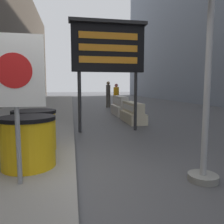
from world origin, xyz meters
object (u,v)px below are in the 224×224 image
object	(u,v)px
traffic_cone_mid	(129,113)
message_board	(108,49)
barrel_drum_middle	(35,130)
barrel_drum_foreground	(28,142)
traffic_cone_near	(121,108)
pedestrian_worker	(116,94)
warning_sign	(15,81)
traffic_light_near_curb	(80,58)
jersey_barrier_cream	(133,113)
pedestrian_passerby	(108,92)
jersey_barrier_white	(120,107)

from	to	relation	value
traffic_cone_mid	message_board	bearing A→B (deg)	-120.11
barrel_drum_middle	barrel_drum_foreground	bearing A→B (deg)	-86.67
traffic_cone_near	traffic_cone_mid	size ratio (longest dim) A/B	1.20
traffic_cone_near	pedestrian_worker	bearing A→B (deg)	83.43
warning_sign	traffic_cone_near	bearing A→B (deg)	68.15
traffic_cone_mid	traffic_light_near_curb	xyz separation A→B (m)	(-1.85, 5.61, 3.00)
message_board	traffic_cone_mid	size ratio (longest dim) A/B	5.83
traffic_cone_near	traffic_light_near_curb	xyz separation A→B (m)	(-1.85, 3.99, 2.94)
traffic_cone_near	jersey_barrier_cream	bearing A→B (deg)	-90.49
message_board	traffic_cone_near	xyz separation A→B (m)	(1.29, 3.85, -2.24)
jersey_barrier_cream	traffic_light_near_curb	distance (m)	7.11
traffic_cone_near	message_board	bearing A→B (deg)	-108.52
traffic_light_near_curb	pedestrian_passerby	world-z (taller)	traffic_light_near_curb
warning_sign	traffic_cone_near	size ratio (longest dim) A/B	2.72
jersey_barrier_white	traffic_light_near_curb	distance (m)	5.16
barrel_drum_middle	jersey_barrier_cream	xyz separation A→B (m)	(3.14, 3.93, -0.20)
barrel_drum_foreground	traffic_cone_mid	bearing A→B (deg)	60.37
traffic_light_near_curb	pedestrian_passerby	size ratio (longest dim) A/B	2.54
pedestrian_passerby	traffic_cone_mid	bearing A→B (deg)	-169.36
pedestrian_worker	traffic_cone_near	bearing A→B (deg)	-162.93
traffic_light_near_curb	barrel_drum_foreground	bearing A→B (deg)	-96.48
traffic_light_near_curb	barrel_drum_middle	bearing A→B (deg)	-97.37
barrel_drum_middle	jersey_barrier_white	bearing A→B (deg)	63.36
message_board	jersey_barrier_cream	size ratio (longest dim) A/B	1.79
warning_sign	pedestrian_passerby	size ratio (longest dim) A/B	1.06
traffic_light_near_curb	pedestrian_worker	world-z (taller)	traffic_light_near_curb
message_board	pedestrian_passerby	size ratio (longest dim) A/B	1.89
message_board	jersey_barrier_cream	xyz separation A→B (m)	(1.27, 1.63, -2.23)
barrel_drum_middle	warning_sign	world-z (taller)	warning_sign
barrel_drum_foreground	traffic_cone_near	bearing A→B (deg)	66.34
jersey_barrier_white	pedestrian_worker	bearing A→B (deg)	82.73
barrel_drum_foreground	pedestrian_worker	xyz separation A→B (m)	(3.41, 9.76, 0.41)
barrel_drum_foreground	warning_sign	world-z (taller)	warning_sign
pedestrian_worker	pedestrian_passerby	world-z (taller)	pedestrian_passerby
jersey_barrier_cream	pedestrian_worker	distance (m)	4.94
jersey_barrier_white	traffic_cone_near	xyz separation A→B (m)	(0.02, -0.11, -0.08)
jersey_barrier_cream	jersey_barrier_white	xyz separation A→B (m)	(0.00, 2.33, 0.07)
barrel_drum_foreground	jersey_barrier_white	distance (m)	7.84
jersey_barrier_white	pedestrian_passerby	bearing A→B (deg)	88.80
barrel_drum_middle	message_board	world-z (taller)	message_board
barrel_drum_foreground	pedestrian_worker	size ratio (longest dim) A/B	0.53
message_board	traffic_light_near_curb	size ratio (longest dim) A/B	0.74
warning_sign	traffic_cone_mid	size ratio (longest dim) A/B	3.27
jersey_barrier_white	traffic_light_near_curb	bearing A→B (deg)	115.24
warning_sign	traffic_cone_mid	world-z (taller)	warning_sign
barrel_drum_foreground	traffic_cone_near	size ratio (longest dim) A/B	1.23
message_board	barrel_drum_middle	bearing A→B (deg)	-129.14
warning_sign	jersey_barrier_cream	size ratio (longest dim) A/B	1.00
message_board	pedestrian_passerby	xyz separation A→B (m)	(1.36, 8.12, -1.52)
pedestrian_worker	traffic_light_near_curb	bearing A→B (deg)	82.22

